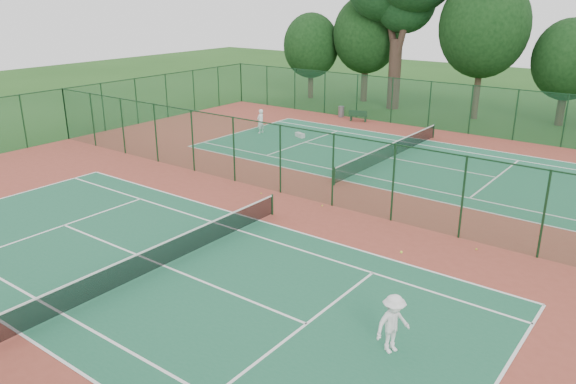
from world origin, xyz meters
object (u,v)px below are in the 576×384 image
Objects in this scene: player_near at (393,324)px; kit_bag at (300,135)px; player_far at (261,121)px; trash_bin at (341,112)px; bench at (358,116)px.

kit_bag is at bearing 65.13° from player_near.
player_near is 26.58m from player_far.
player_far is at bearing -101.25° from trash_bin.
player_near is 24.98m from kit_bag.
player_far is at bearing -132.17° from bench.
player_near is 1.17× the size of bench.
player_far is at bearing -146.93° from kit_bag.
trash_bin is at bearing 144.26° from bench.
kit_bag is (1.34, -7.60, -0.28)m from trash_bin.
player_far is (-19.57, 17.99, -0.02)m from player_near.
trash_bin is 7.72m from kit_bag.
player_near is at bearing -28.07° from kit_bag.
kit_bag is (-0.63, -6.92, -0.30)m from bench.
kit_bag is at bearing -79.98° from trash_bin.
bench is (3.62, 7.59, -0.41)m from player_far.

